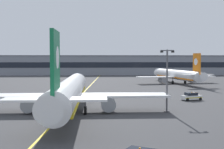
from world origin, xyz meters
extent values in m
plane|color=#3D3D3F|center=(0.00, 0.00, 0.00)|extent=(400.00, 400.00, 0.00)
cube|color=yellow|center=(0.00, 30.00, 0.00)|extent=(11.84, 179.65, 0.01)
cylinder|color=white|center=(-0.23, 12.99, 3.50)|extent=(3.87, 36.01, 3.80)
cone|color=white|center=(-0.19, 32.29, 3.50)|extent=(3.62, 2.61, 3.61)
cone|color=white|center=(-0.27, -6.41, 3.90)|extent=(2.86, 2.81, 2.85)
cube|color=gold|center=(-0.23, 12.99, 2.46)|extent=(3.79, 33.13, 0.44)
cube|color=black|center=(-0.20, 30.39, 4.17)|extent=(2.85, 1.11, 0.60)
cube|color=white|center=(-0.23, 13.59, 2.65)|extent=(32.01, 4.87, 0.36)
cylinder|color=gray|center=(-6.43, 12.61, 1.43)|extent=(2.31, 3.60, 2.30)
cylinder|color=black|center=(-6.43, 14.46, 1.43)|extent=(1.96, 0.18, 1.95)
cylinder|color=gray|center=(5.97, 12.58, 1.43)|extent=(2.31, 3.60, 2.30)
cylinder|color=black|center=(5.97, 14.43, 1.43)|extent=(1.96, 0.18, 1.95)
cube|color=#147042|center=(-0.27, -2.81, 8.05)|extent=(0.41, 4.80, 7.20)
cylinder|color=white|center=(-0.27, -2.51, 8.77)|extent=(0.44, 2.40, 2.40)
cube|color=white|center=(-0.27, -3.41, 4.36)|extent=(11.01, 2.82, 0.24)
cylinder|color=#4C4C51|center=(-0.20, 27.49, 1.48)|extent=(0.24, 0.24, 1.60)
cylinder|color=black|center=(-0.20, 27.49, 0.45)|extent=(0.40, 0.90, 0.90)
cylinder|color=#4C4C51|center=(-2.84, 11.00, 1.77)|extent=(0.24, 0.24, 1.60)
cylinder|color=black|center=(-2.84, 11.00, 0.65)|extent=(0.40, 1.30, 1.30)
cylinder|color=#4C4C51|center=(2.36, 10.99, 1.77)|extent=(0.24, 0.24, 1.60)
cylinder|color=black|center=(2.36, 10.99, 0.65)|extent=(0.40, 1.30, 1.30)
cylinder|color=white|center=(31.93, 67.33, 3.09)|extent=(8.57, 31.86, 3.35)
cone|color=white|center=(29.10, 84.11, 3.09)|extent=(3.52, 2.79, 3.18)
cone|color=white|center=(34.76, 50.46, 3.44)|extent=(2.89, 2.85, 2.51)
cube|color=orange|center=(31.93, 67.33, 2.16)|extent=(8.08, 29.35, 0.39)
cube|color=black|center=(29.38, 82.46, 3.67)|extent=(2.64, 1.37, 0.53)
cube|color=white|center=(31.84, 67.85, 2.33)|extent=(28.53, 8.86, 0.32)
cylinder|color=gray|center=(26.59, 66.07, 1.26)|extent=(2.53, 3.47, 2.03)
cylinder|color=black|center=(26.32, 67.68, 1.26)|extent=(1.73, 0.44, 1.72)
cylinder|color=gray|center=(37.38, 67.89, 1.26)|extent=(2.53, 3.47, 2.03)
cylinder|color=black|center=(37.11, 69.50, 1.26)|extent=(1.73, 0.44, 1.72)
cube|color=orange|center=(34.24, 53.59, 7.10)|extent=(1.05, 4.23, 6.35)
cylinder|color=white|center=(34.19, 53.85, 7.73)|extent=(0.73, 2.15, 2.12)
cube|color=white|center=(34.33, 53.07, 3.84)|extent=(9.98, 4.04, 0.21)
cylinder|color=#4C4C51|center=(29.80, 79.94, 1.30)|extent=(0.21, 0.21, 1.41)
cylinder|color=black|center=(29.80, 79.94, 0.40)|extent=(0.48, 0.84, 0.79)
cylinder|color=#4C4C51|center=(29.96, 65.21, 1.57)|extent=(0.21, 0.21, 1.41)
cylinder|color=black|center=(29.96, 65.21, 0.57)|extent=(0.54, 1.19, 1.15)
cylinder|color=#4C4C51|center=(34.48, 65.97, 1.57)|extent=(0.21, 0.21, 1.41)
cylinder|color=black|center=(34.48, 65.97, 0.57)|extent=(0.54, 1.19, 1.15)
cylinder|color=#515156|center=(15.51, 12.81, 5.06)|extent=(0.28, 0.28, 10.11)
cylinder|color=#333338|center=(15.51, 12.81, 0.05)|extent=(0.90, 0.90, 0.10)
cube|color=#515156|center=(15.51, 12.81, 9.96)|extent=(2.20, 0.16, 0.16)
cube|color=black|center=(14.61, 12.81, 9.76)|extent=(0.44, 0.36, 0.28)
cube|color=black|center=(16.41, 12.81, 9.76)|extent=(0.44, 0.36, 0.28)
cube|color=white|center=(23.78, 25.77, 0.62)|extent=(4.53, 2.85, 0.84)
cube|color=black|center=(23.69, 25.74, 1.34)|extent=(2.65, 2.14, 0.60)
cylinder|color=orange|center=(23.78, 25.77, 1.72)|extent=(0.14, 0.14, 0.14)
cube|color=yellow|center=(23.78, 25.77, 0.62)|extent=(4.34, 2.83, 0.14)
cylinder|color=black|center=(22.52, 24.51, 0.32)|extent=(0.68, 0.38, 0.64)
cylinder|color=black|center=(22.06, 26.21, 0.32)|extent=(0.68, 0.38, 0.64)
cylinder|color=black|center=(25.51, 25.33, 0.32)|extent=(0.68, 0.38, 0.64)
cylinder|color=black|center=(25.04, 27.03, 0.32)|extent=(0.68, 0.38, 0.64)
cylinder|color=orange|center=(7.45, -12.39, 1.72)|extent=(0.14, 0.14, 0.14)
cone|color=orange|center=(1.10, 30.00, 0.28)|extent=(0.36, 0.36, 0.55)
cylinder|color=white|center=(1.10, 30.00, 0.30)|extent=(0.23, 0.23, 0.07)
cube|color=orange|center=(1.10, 30.00, 0.01)|extent=(0.44, 0.44, 0.03)
cube|color=gray|center=(9.42, 125.46, 5.01)|extent=(135.64, 12.00, 10.02)
cube|color=black|center=(9.42, 119.41, 5.41)|extent=(130.21, 0.12, 2.80)
cube|color=#595C63|center=(9.42, 125.46, 10.22)|extent=(136.04, 12.40, 0.40)
camera|label=1|loc=(4.17, -34.85, 8.64)|focal=47.83mm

